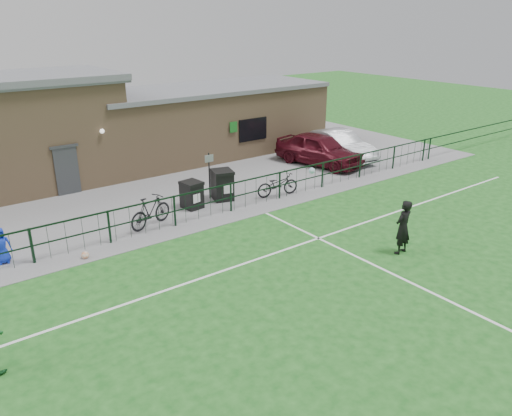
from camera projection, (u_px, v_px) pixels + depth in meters
ground at (367, 306)px, 13.43m from camera, size 90.00×90.00×0.00m
paving_strip at (148, 182)px, 23.52m from camera, size 34.00×13.00×0.02m
pitch_line_touch at (213, 218)px, 19.26m from camera, size 28.00×0.10×0.01m
pitch_line_mid at (274, 253)px, 16.42m from camera, size 28.00×0.10×0.01m
pitch_line_perp at (413, 284)px, 14.55m from camera, size 0.10×16.00×0.01m
perimeter_fence at (209, 203)px, 19.20m from camera, size 28.00×0.10×1.20m
wheelie_bin_left at (192, 196)px, 20.13m from camera, size 0.78×0.85×1.03m
wheelie_bin_right at (222, 186)px, 21.06m from camera, size 1.00×1.08×1.19m
sign_post at (209, 176)px, 21.02m from camera, size 0.08×0.08×2.00m
car_maroon at (319, 149)px, 25.96m from camera, size 2.88×5.14×1.65m
car_silver at (339, 145)px, 27.05m from camera, size 1.98×4.77×1.53m
bicycle_d at (151, 211)px, 18.32m from camera, size 2.03×1.16×1.17m
bicycle_e at (277, 184)px, 21.50m from camera, size 2.02×1.02×1.02m
spectator_child at (1, 246)px, 15.56m from camera, size 0.62×0.45×1.18m
goalkeeper_kick at (401, 226)px, 16.18m from camera, size 1.50×3.65×2.33m
ball_ground at (85, 255)px, 16.03m from camera, size 0.25×0.25×0.25m
clubhouse at (102, 127)px, 24.47m from camera, size 24.25×5.40×4.96m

